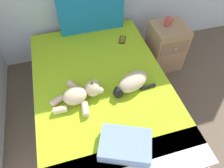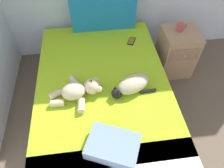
{
  "view_description": "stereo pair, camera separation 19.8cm",
  "coord_description": "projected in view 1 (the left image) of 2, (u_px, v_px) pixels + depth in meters",
  "views": [
    {
      "loc": [
        0.85,
        1.98,
        2.11
      ],
      "look_at": [
        1.21,
        3.24,
        0.55
      ],
      "focal_mm": 33.51,
      "sensor_mm": 36.0,
      "label": 1
    },
    {
      "loc": [
        1.04,
        1.94,
        2.11
      ],
      "look_at": [
        1.21,
        3.24,
        0.55
      ],
      "focal_mm": 33.51,
      "sensor_mm": 36.0,
      "label": 2
    }
  ],
  "objects": [
    {
      "name": "cat",
      "position": [
        132.0,
        83.0,
        2.03
      ],
      "size": [
        0.44,
        0.31,
        0.15
      ],
      "color": "#C6B293",
      "rests_on": "bed"
    },
    {
      "name": "patterned_cushion",
      "position": [
        91.0,
        10.0,
        2.52
      ],
      "size": [
        0.8,
        0.15,
        0.53
      ],
      "color": "#1972AD",
      "rests_on": "bed"
    },
    {
      "name": "throw_pillow",
      "position": [
        125.0,
        145.0,
        1.64
      ],
      "size": [
        0.48,
        0.42,
        0.11
      ],
      "primitive_type": "cube",
      "rotation": [
        0.0,
        0.0,
        -0.41
      ],
      "color": "#728CB7",
      "rests_on": "bed"
    },
    {
      "name": "teddy_bear",
      "position": [
        80.0,
        94.0,
        1.94
      ],
      "size": [
        0.51,
        0.44,
        0.17
      ],
      "color": "beige",
      "rests_on": "bed"
    },
    {
      "name": "mug",
      "position": [
        168.0,
        22.0,
        2.53
      ],
      "size": [
        0.12,
        0.08,
        0.09
      ],
      "color": "#B23F3F",
      "rests_on": "nightstand"
    },
    {
      "name": "cell_phone",
      "position": [
        122.0,
        40.0,
        2.57
      ],
      "size": [
        0.13,
        0.16,
        0.01
      ],
      "color": "black",
      "rests_on": "bed"
    },
    {
      "name": "nightstand",
      "position": [
        166.0,
        46.0,
        2.78
      ],
      "size": [
        0.42,
        0.44,
        0.62
      ],
      "color": "#9E7A56",
      "rests_on": "ground_plane"
    },
    {
      "name": "bed",
      "position": [
        102.0,
        97.0,
        2.31
      ],
      "size": [
        1.4,
        2.07,
        0.49
      ],
      "color": "#9E7A56",
      "rests_on": "ground_plane"
    }
  ]
}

